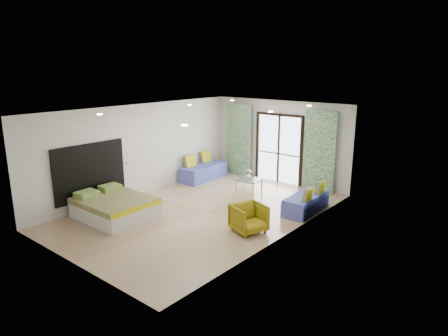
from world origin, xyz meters
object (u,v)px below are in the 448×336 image
Objects in this scene: coffee_table at (249,181)px; armchair at (249,217)px; daybed_left at (203,171)px; daybed_right at (306,202)px; bed at (114,207)px.

coffee_table is 2.93m from armchair.
coffee_table is 1.04× the size of armchair.
daybed_left is 2.40× the size of coffee_table.
daybed_right reaches higher than armchair.
coffee_table is (2.13, -0.26, 0.11)m from daybed_left.
bed is 5.02m from daybed_right.
daybed_left reaches higher than daybed_right.
daybed_right is at bearing 8.99° from armchair.
daybed_left is (-0.64, 4.07, 0.01)m from bed.
coffee_table is (1.48, 3.81, 0.12)m from bed.
armchair is at bearing -54.04° from coffee_table.
bed is 1.02× the size of daybed_left.
armchair is at bearing 24.23° from bed.
daybed_left is 4.66m from armchair.
armchair is at bearing -37.85° from daybed_left.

